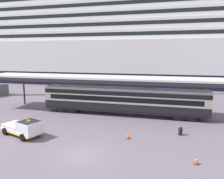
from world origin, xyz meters
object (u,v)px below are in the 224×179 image
cruise_ship (92,42)px  train_carriage (123,100)px  service_truck (24,128)px  quay_bollard (180,131)px  traffic_cone_near (196,160)px  traffic_cone_mid (128,136)px

cruise_ship → train_carriage: size_ratio=5.07×
cruise_ship → service_truck: size_ratio=22.15×
quay_bollard → traffic_cone_near: bearing=-81.8°
service_truck → cruise_ship: bearing=100.8°
service_truck → traffic_cone_mid: (11.39, 2.12, -0.65)m
traffic_cone_near → quay_bollard: (-0.96, 6.68, 0.16)m
service_truck → train_carriage: bearing=51.8°
quay_bollard → service_truck: bearing=-164.6°
cruise_ship → traffic_cone_mid: size_ratio=178.72×
cruise_ship → service_truck: bearing=-79.2°
traffic_cone_near → train_carriage: bearing=124.0°
service_truck → quay_bollard: service_truck is taller
cruise_ship → quay_bollard: cruise_ship is taller
traffic_cone_near → traffic_cone_mid: 7.70m
train_carriage → traffic_cone_mid: size_ratio=35.24×
cruise_ship → traffic_cone_mid: cruise_ship is taller
cruise_ship → quay_bollard: 54.98m
traffic_cone_near → cruise_ship: bearing=117.5°
train_carriage → cruise_ship: bearing=115.1°
traffic_cone_mid → quay_bollard: size_ratio=0.72×
train_carriage → service_truck: (-8.91, -11.32, -1.32)m
train_carriage → service_truck: size_ratio=4.37×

